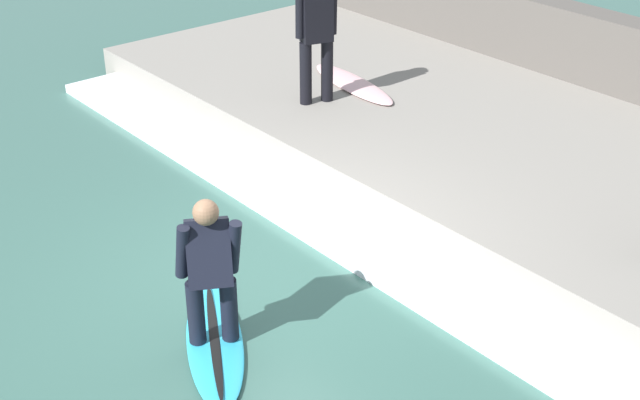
% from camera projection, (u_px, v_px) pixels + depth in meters
% --- Properties ---
extents(ground_plane, '(28.00, 28.00, 0.00)m').
position_uv_depth(ground_plane, '(273.00, 280.00, 9.01)').
color(ground_plane, '#386056').
extents(concrete_ledge, '(4.40, 12.95, 0.43)m').
position_uv_depth(concrete_ledge, '(514.00, 158.00, 11.02)').
color(concrete_ledge, gray).
rests_on(concrete_ledge, ground_plane).
extents(back_wall, '(0.50, 13.60, 1.44)m').
position_uv_depth(back_wall, '(633.00, 75.00, 12.17)').
color(back_wall, '#544F49').
rests_on(back_wall, ground_plane).
extents(wave_foam_crest, '(0.85, 12.31, 0.13)m').
position_uv_depth(wave_foam_crest, '(356.00, 238.00, 9.61)').
color(wave_foam_crest, silver).
rests_on(wave_foam_crest, ground_plane).
extents(surfboard_riding, '(1.38, 1.88, 0.07)m').
position_uv_depth(surfboard_riding, '(215.00, 342.00, 8.05)').
color(surfboard_riding, '#2DADD1').
rests_on(surfboard_riding, ground_plane).
extents(surfer_riding, '(0.55, 0.57, 1.42)m').
position_uv_depth(surfer_riding, '(209.00, 265.00, 7.66)').
color(surfer_riding, black).
rests_on(surfer_riding, surfboard_riding).
extents(surfer_waiting_far, '(0.55, 0.36, 1.69)m').
position_uv_depth(surfer_waiting_far, '(316.00, 34.00, 11.64)').
color(surfer_waiting_far, black).
rests_on(surfer_waiting_far, concrete_ledge).
extents(surfboard_waiting_far, '(0.77, 1.92, 0.06)m').
position_uv_depth(surfboard_waiting_far, '(353.00, 84.00, 12.60)').
color(surfboard_waiting_far, beige).
rests_on(surfboard_waiting_far, concrete_ledge).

